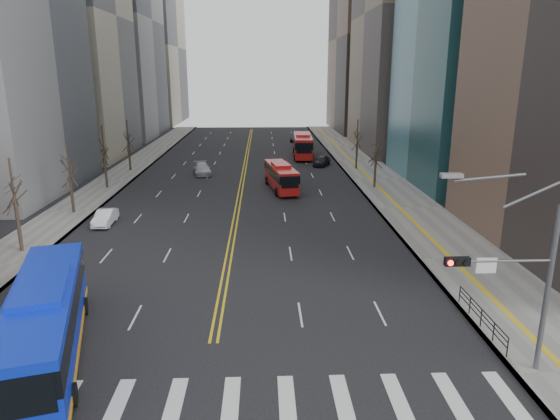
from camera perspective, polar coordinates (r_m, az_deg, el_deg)
name	(u,v)px	position (r m, az deg, el deg)	size (l,w,h in m)	color
ground	(202,406)	(22.52, -8.89, -21.28)	(220.00, 220.00, 0.00)	black
sidewalk_right	(377,179)	(66.01, 11.06, 3.50)	(7.00, 130.00, 0.15)	gray
sidewalk_left	(113,181)	(67.08, -18.57, 3.17)	(5.00, 130.00, 0.15)	gray
crosswalk	(202,406)	(22.51, -8.89, -21.27)	(26.70, 4.00, 0.01)	silver
centerline	(245,166)	(74.18, -4.04, 4.99)	(0.55, 100.00, 0.01)	gold
office_towers	(246,5)	(87.09, -3.96, 22.34)	(83.00, 134.00, 58.00)	gray
signal_mast	(518,274)	(24.37, 25.56, -6.67)	(5.37, 0.37, 9.39)	slate
pedestrian_railing	(481,315)	(29.44, 22.03, -11.06)	(0.06, 6.06, 1.02)	black
street_trees	(170,156)	(54.04, -12.52, 6.00)	(35.20, 47.20, 7.60)	#31261D
blue_bus	(45,319)	(26.80, -25.26, -11.24)	(6.36, 13.68, 3.87)	#0D28CC
red_bus_near	(281,175)	(58.77, 0.10, 4.02)	(3.86, 10.11, 3.17)	red
red_bus_far	(303,144)	(82.47, 2.61, 7.56)	(3.42, 12.22, 3.82)	red
car_white	(105,217)	(48.06, -19.36, -0.80)	(1.45, 4.15, 1.37)	white
car_dark_mid	(322,161)	(74.73, 4.80, 5.62)	(1.73, 4.29, 1.46)	black
car_silver	(202,169)	(68.84, -8.91, 4.67)	(2.12, 5.21, 1.51)	#AFAEB4
car_dark_far	(298,139)	(100.94, 2.03, 8.15)	(2.08, 4.51, 1.25)	black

